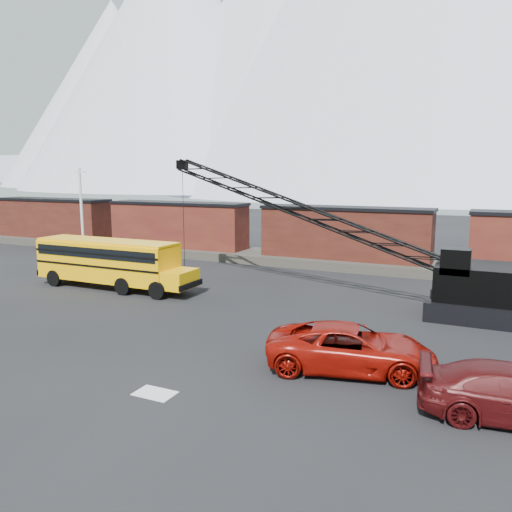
{
  "coord_description": "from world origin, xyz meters",
  "views": [
    {
      "loc": [
        10.51,
        -17.1,
        7.46
      ],
      "look_at": [
        -1.0,
        7.32,
        3.0
      ],
      "focal_mm": 35.0,
      "sensor_mm": 36.0,
      "label": 1
    }
  ],
  "objects": [
    {
      "name": "boxcar_west_far",
      "position": [
        -32.0,
        22.0,
        2.76
      ],
      "size": [
        13.7,
        3.1,
        4.17
      ],
      "color": "#4C1E15",
      "rests_on": "gravel_berm"
    },
    {
      "name": "boxcar_mid",
      "position": [
        0.0,
        22.0,
        2.76
      ],
      "size": [
        13.7,
        3.1,
        4.17
      ],
      "color": "#4C1E15",
      "rests_on": "gravel_berm"
    },
    {
      "name": "ground",
      "position": [
        0.0,
        0.0,
        0.0
      ],
      "size": [
        160.0,
        160.0,
        0.0
      ],
      "primitive_type": "plane",
      "color": "black",
      "rests_on": "ground"
    },
    {
      "name": "red_pickup",
      "position": [
        6.03,
        0.92,
        0.89
      ],
      "size": [
        6.88,
        4.32,
        1.77
      ],
      "primitive_type": "imported",
      "rotation": [
        0.0,
        0.0,
        1.8
      ],
      "color": "maroon",
      "rests_on": "ground"
    },
    {
      "name": "utility_pole",
      "position": [
        -24.0,
        18.0,
        4.15
      ],
      "size": [
        1.4,
        0.24,
        8.0
      ],
      "color": "silver",
      "rests_on": "ground"
    },
    {
      "name": "gravel_berm",
      "position": [
        0.0,
        22.0,
        0.35
      ],
      "size": [
        120.0,
        5.0,
        0.7
      ],
      "primitive_type": "cube",
      "color": "#4A453C",
      "rests_on": "ground"
    },
    {
      "name": "crawler_crane",
      "position": [
        1.19,
        11.67,
        4.81
      ],
      "size": [
        22.85,
        4.33,
        8.59
      ],
      "color": "black",
      "rests_on": "ground"
    },
    {
      "name": "snow_patch",
      "position": [
        0.5,
        -4.0,
        0.01
      ],
      "size": [
        1.4,
        0.9,
        0.02
      ],
      "primitive_type": "cube",
      "color": "silver",
      "rests_on": "ground"
    },
    {
      "name": "boxcar_west_near",
      "position": [
        -16.0,
        22.0,
        2.76
      ],
      "size": [
        13.7,
        3.1,
        4.17
      ],
      "color": "#471414",
      "rests_on": "gravel_berm"
    },
    {
      "name": "school_bus",
      "position": [
        -11.74,
        7.91,
        1.79
      ],
      "size": [
        11.65,
        2.65,
        3.19
      ],
      "color": "#F8AB05",
      "rests_on": "ground"
    },
    {
      "name": "mountain_ridge",
      "position": [
        6.2,
        282.78,
        92.57
      ],
      "size": [
        800.0,
        340.0,
        240.0
      ],
      "color": "silver",
      "rests_on": "ground"
    }
  ]
}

